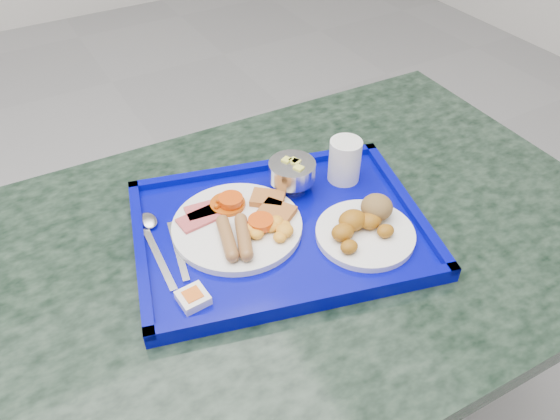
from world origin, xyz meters
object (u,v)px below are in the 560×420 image
Objects in this scene: bread_plate at (365,226)px; fruit_bowl at (292,172)px; table at (295,302)px; juice_cup at (345,159)px; main_plate at (241,224)px; tray at (280,230)px.

fruit_bowl is (-0.04, 0.17, 0.02)m from bread_plate.
table is 0.30m from juice_cup.
fruit_bowl is (0.14, 0.05, 0.03)m from main_plate.
tray is 0.19m from juice_cup.
bread_plate reaches higher than table.
juice_cup reaches higher than fruit_bowl.
juice_cup is at bearing 26.27° from table.
juice_cup is at bearing 18.45° from tray.
main_plate is 1.33× the size of bread_plate.
bread_plate reaches higher than tray.
table is 14.10× the size of juice_cup.
table is 0.25m from bread_plate.
bread_plate is at bearing -36.69° from tray.
fruit_bowl reaches higher than tray.
tray is at bearing -161.55° from juice_cup.
juice_cup reaches higher than main_plate.
bread_plate is 1.94× the size of fruit_bowl.
fruit_bowl is (0.07, 0.08, 0.05)m from tray.
tray is 6.56× the size of fruit_bowl.
juice_cup reaches higher than table.
juice_cup is (0.15, 0.07, 0.25)m from table.
bread_plate is at bearing -33.43° from main_plate.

